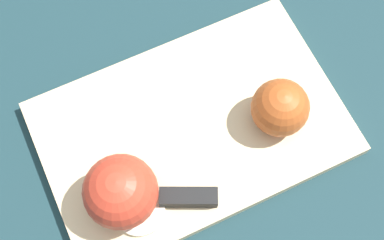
# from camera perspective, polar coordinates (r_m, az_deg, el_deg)

# --- Properties ---
(ground_plane) EXTENTS (4.00, 4.00, 0.00)m
(ground_plane) POSITION_cam_1_polar(r_m,az_deg,el_deg) (0.71, -0.00, -1.15)
(ground_plane) COLOR #193338
(cutting_board) EXTENTS (0.40, 0.27, 0.02)m
(cutting_board) POSITION_cam_1_polar(r_m,az_deg,el_deg) (0.71, -0.00, -0.88)
(cutting_board) COLOR #D1B789
(cutting_board) RESTS_ON ground_plane
(apple_half_left) EXTENTS (0.07, 0.07, 0.07)m
(apple_half_left) POSITION_cam_1_polar(r_m,az_deg,el_deg) (0.67, 9.40, 1.28)
(apple_half_left) COLOR #AD4C1E
(apple_half_left) RESTS_ON cutting_board
(apple_half_right) EXTENTS (0.09, 0.09, 0.09)m
(apple_half_right) POSITION_cam_1_polar(r_m,az_deg,el_deg) (0.63, -7.64, -7.58)
(apple_half_right) COLOR red
(apple_half_right) RESTS_ON cutting_board
(knife) EXTENTS (0.14, 0.07, 0.02)m
(knife) POSITION_cam_1_polar(r_m,az_deg,el_deg) (0.66, -0.88, -8.25)
(knife) COLOR silver
(knife) RESTS_ON cutting_board
(apple_slice) EXTENTS (0.06, 0.06, 0.01)m
(apple_slice) POSITION_cam_1_polar(r_m,az_deg,el_deg) (0.66, -5.60, -9.58)
(apple_slice) COLOR #EFE5C6
(apple_slice) RESTS_ON cutting_board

